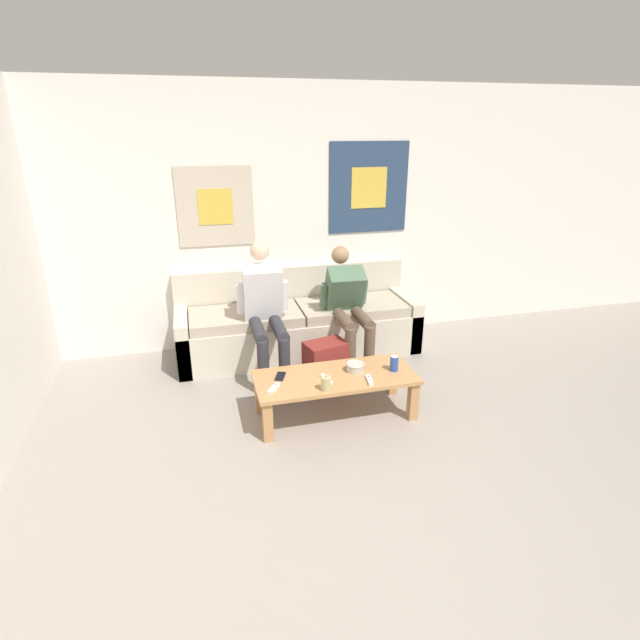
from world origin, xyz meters
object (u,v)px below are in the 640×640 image
at_px(person_seated_teen, 348,304).
at_px(game_controller_far_center, 274,388).
at_px(coffee_table, 335,382).
at_px(game_controller_near_left, 326,379).
at_px(drink_can_blue, 394,363).
at_px(pillar_candle, 326,384).
at_px(backpack, 326,363).
at_px(person_seated_adult, 265,308).
at_px(ceramic_bowl, 355,367).
at_px(cell_phone, 280,376).
at_px(game_controller_near_right, 369,380).
at_px(couch, 298,325).

relative_size(person_seated_teen, game_controller_far_center, 7.90).
distance_m(coffee_table, game_controller_near_left, 0.13).
bearing_deg(drink_can_blue, pillar_candle, -164.63).
xyz_separation_m(person_seated_teen, backpack, (-0.31, -0.34, -0.41)).
distance_m(person_seated_adult, backpack, 0.73).
distance_m(person_seated_teen, pillar_candle, 1.22).
bearing_deg(game_controller_near_left, ceramic_bowl, 19.89).
xyz_separation_m(backpack, cell_phone, (-0.50, -0.47, 0.18)).
distance_m(coffee_table, pillar_candle, 0.26).
distance_m(ceramic_bowl, game_controller_near_left, 0.28).
distance_m(coffee_table, game_controller_near_right, 0.28).
bearing_deg(couch, ceramic_bowl, -81.09).
distance_m(coffee_table, person_seated_adult, 1.00).
xyz_separation_m(pillar_candle, game_controller_near_right, (0.35, 0.04, -0.04)).
distance_m(backpack, game_controller_near_right, 0.75).
bearing_deg(couch, backpack, -82.08).
xyz_separation_m(game_controller_near_left, game_controller_far_center, (-0.41, -0.04, 0.00)).
distance_m(ceramic_bowl, cell_phone, 0.59).
height_order(person_seated_adult, drink_can_blue, person_seated_adult).
xyz_separation_m(pillar_candle, game_controller_far_center, (-0.37, 0.10, -0.04)).
bearing_deg(pillar_candle, coffee_table, 56.64).
bearing_deg(person_seated_adult, coffee_table, -64.53).
height_order(couch, drink_can_blue, couch).
distance_m(couch, ceramic_bowl, 1.25).
bearing_deg(game_controller_near_right, pillar_candle, -172.97).
bearing_deg(game_controller_far_center, game_controller_near_right, -4.74).
height_order(person_seated_adult, game_controller_near_left, person_seated_adult).
relative_size(person_seated_adult, ceramic_bowl, 8.21).
height_order(drink_can_blue, game_controller_far_center, drink_can_blue).
distance_m(person_seated_adult, drink_can_blue, 1.26).
xyz_separation_m(backpack, game_controller_near_left, (-0.17, -0.61, 0.18)).
bearing_deg(ceramic_bowl, game_controller_far_center, -168.90).
bearing_deg(game_controller_near_right, drink_can_blue, 26.10).
xyz_separation_m(person_seated_adult, game_controller_far_center, (-0.10, -0.94, -0.28)).
distance_m(pillar_candle, cell_phone, 0.41).
bearing_deg(backpack, couch, 97.92).
distance_m(couch, game_controller_near_left, 1.33).
height_order(couch, pillar_candle, couch).
distance_m(ceramic_bowl, game_controller_near_right, 0.20).
bearing_deg(ceramic_bowl, cell_phone, 175.07).
bearing_deg(cell_phone, person_seated_adult, 88.96).
relative_size(pillar_candle, drink_can_blue, 0.95).
bearing_deg(game_controller_far_center, game_controller_near_left, 5.12).
bearing_deg(couch, game_controller_far_center, -109.42).
distance_m(person_seated_teen, game_controller_near_left, 1.09).
distance_m(couch, pillar_candle, 1.47).
bearing_deg(ceramic_bowl, coffee_table, -168.37).
relative_size(couch, drink_can_blue, 19.09).
bearing_deg(coffee_table, game_controller_near_left, -146.43).
relative_size(person_seated_teen, ceramic_bowl, 7.39).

